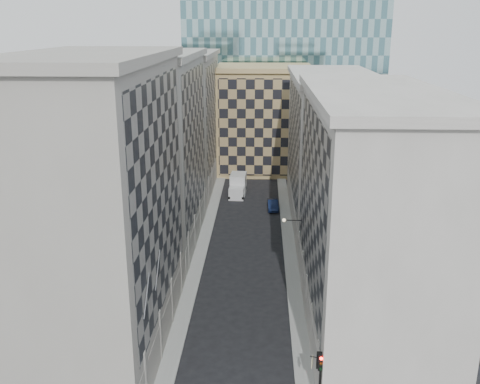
# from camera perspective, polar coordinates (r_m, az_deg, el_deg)

# --- Properties ---
(sidewalk_west) EXTENTS (1.50, 100.00, 0.15)m
(sidewalk_west) POSITION_cam_1_polar(r_m,az_deg,el_deg) (63.93, -4.16, -6.16)
(sidewalk_west) COLOR gray
(sidewalk_west) RESTS_ON ground
(sidewalk_east) EXTENTS (1.50, 100.00, 0.15)m
(sidewalk_east) POSITION_cam_1_polar(r_m,az_deg,el_deg) (63.63, 5.34, -6.31)
(sidewalk_east) COLOR gray
(sidewalk_east) RESTS_ON ground
(bldg_left_a) EXTENTS (10.80, 22.80, 23.70)m
(bldg_left_a) POSITION_cam_1_polar(r_m,az_deg,el_deg) (43.43, -14.73, -1.64)
(bldg_left_a) COLOR gray
(bldg_left_a) RESTS_ON ground
(bldg_left_b) EXTENTS (10.80, 22.80, 22.70)m
(bldg_left_b) POSITION_cam_1_polar(r_m,az_deg,el_deg) (64.11, -9.10, 4.33)
(bldg_left_b) COLOR gray
(bldg_left_b) RESTS_ON ground
(bldg_left_c) EXTENTS (10.80, 22.80, 21.70)m
(bldg_left_c) POSITION_cam_1_polar(r_m,az_deg,el_deg) (85.45, -6.22, 7.34)
(bldg_left_c) COLOR gray
(bldg_left_c) RESTS_ON ground
(bldg_right_a) EXTENTS (10.80, 26.80, 20.70)m
(bldg_right_a) POSITION_cam_1_polar(r_m,az_deg,el_deg) (46.70, 13.47, -2.16)
(bldg_right_a) COLOR #B2ADA3
(bldg_right_a) RESTS_ON ground
(bldg_right_b) EXTENTS (10.80, 28.80, 19.70)m
(bldg_right_b) POSITION_cam_1_polar(r_m,az_deg,el_deg) (72.51, 9.58, 4.62)
(bldg_right_b) COLOR #B2ADA3
(bldg_right_b) RESTS_ON ground
(tan_block) EXTENTS (16.80, 14.80, 18.80)m
(tan_block) POSITION_cam_1_polar(r_m,az_deg,el_deg) (97.44, 2.51, 7.83)
(tan_block) COLOR tan
(tan_block) RESTS_ON ground
(church_tower) EXTENTS (7.20, 7.20, 51.50)m
(church_tower) POSITION_cam_1_polar(r_m,az_deg,el_deg) (110.23, 1.55, 18.09)
(church_tower) COLOR #2A2620
(church_tower) RESTS_ON ground
(flagpoles_left) EXTENTS (0.10, 6.33, 2.33)m
(flagpoles_left) POSITION_cam_1_polar(r_m,az_deg,el_deg) (39.21, -9.33, -9.46)
(flagpoles_left) COLOR gray
(flagpoles_left) RESTS_ON ground
(bracket_lamp) EXTENTS (1.98, 0.36, 0.36)m
(bracket_lamp) POSITION_cam_1_polar(r_m,az_deg,el_deg) (55.73, 4.90, -3.01)
(bracket_lamp) COLOR black
(bracket_lamp) RESTS_ON ground
(traffic_light) EXTENTS (0.60, 0.52, 4.73)m
(traffic_light) POSITION_cam_1_polar(r_m,az_deg,el_deg) (37.92, 8.58, -18.33)
(traffic_light) COLOR black
(traffic_light) RESTS_ON sidewalk_east
(box_truck) EXTENTS (2.65, 5.94, 3.20)m
(box_truck) POSITION_cam_1_polar(r_m,az_deg,el_deg) (83.80, -0.23, 0.61)
(box_truck) COLOR silver
(box_truck) RESTS_ON ground
(dark_car) EXTENTS (1.61, 4.29, 1.40)m
(dark_car) POSITION_cam_1_polar(r_m,az_deg,el_deg) (77.44, 3.53, -1.38)
(dark_car) COLOR #101B3C
(dark_car) RESTS_ON ground
(shop_sign) EXTENTS (0.73, 0.64, 0.72)m
(shop_sign) POSITION_cam_1_polar(r_m,az_deg,el_deg) (38.18, 7.75, -17.46)
(shop_sign) COLOR black
(shop_sign) RESTS_ON ground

